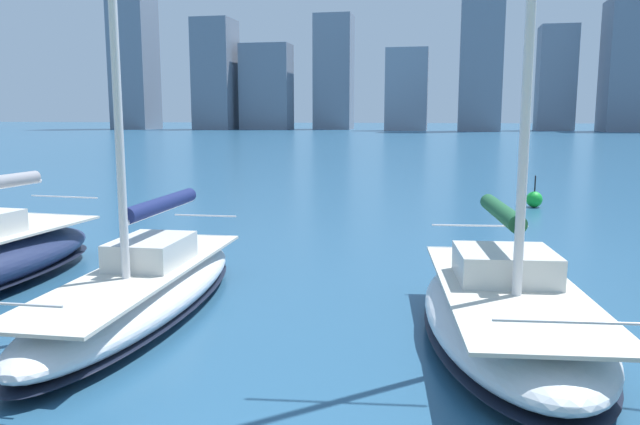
{
  "coord_description": "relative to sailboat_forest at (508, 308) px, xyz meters",
  "views": [
    {
      "loc": [
        -2.27,
        4.31,
        4.05
      ],
      "look_at": [
        0.05,
        -7.18,
        2.2
      ],
      "focal_mm": 35.0,
      "sensor_mm": 36.0,
      "label": 1
    }
  ],
  "objects": [
    {
      "name": "city_skyline",
      "position": [
        4.16,
        -151.6,
        17.34
      ],
      "size": [
        174.19,
        22.78,
        49.62
      ],
      "color": "gray",
      "rests_on": "ground"
    },
    {
      "name": "sailboat_navy",
      "position": [
        7.1,
        -0.12,
        -0.02
      ],
      "size": [
        2.54,
        8.63,
        11.5
      ],
      "color": "white",
      "rests_on": "ground"
    },
    {
      "name": "channel_buoy",
      "position": [
        -2.71,
        -17.36,
        -0.28
      ],
      "size": [
        0.7,
        0.7,
        1.4
      ],
      "color": "green",
      "rests_on": "ground"
    },
    {
      "name": "sailboat_forest",
      "position": [
        0.0,
        0.0,
        0.0
      ],
      "size": [
        3.69,
        7.66,
        11.5
      ],
      "color": "silver",
      "rests_on": "ground"
    }
  ]
}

